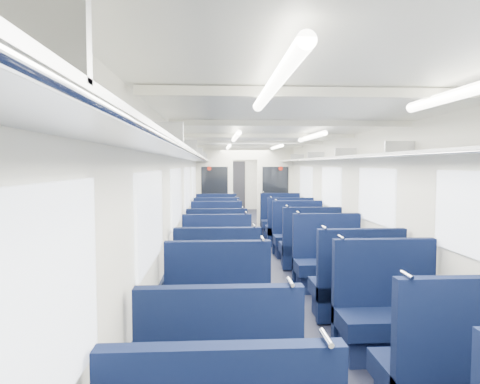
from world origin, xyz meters
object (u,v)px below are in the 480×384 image
seat_8 (217,288)px  seat_17 (289,231)px  seat_14 (217,240)px  seat_16 (216,230)px  end_door (236,185)px  seat_15 (298,239)px  seat_19 (281,223)px  seat_12 (217,252)px  bulkhead (245,186)px  seat_13 (310,249)px  seat_6 (218,324)px  seat_18 (216,224)px  seat_10 (217,267)px  seat_11 (328,265)px  seat_7 (389,319)px  seat_9 (356,290)px  seat_5 (456,379)px

seat_8 → seat_17: bearing=69.6°
seat_14 → seat_16: bearing=90.0°
seat_8 → seat_16: size_ratio=1.00×
end_door → seat_15: bearing=-84.8°
seat_19 → seat_12: bearing=-114.9°
bulkhead → seat_13: (0.83, -4.79, -0.88)m
bulkhead → seat_19: (0.83, -1.38, -0.88)m
end_door → bulkhead: size_ratio=0.71×
bulkhead → seat_19: size_ratio=2.44×
seat_6 → seat_17: (1.66, 5.63, 0.00)m
seat_18 → seat_19: 1.67m
bulkhead → seat_10: bearing=-97.8°
seat_17 → seat_18: (-1.66, 1.11, 0.00)m
end_door → seat_19: (0.83, -6.79, -0.65)m
seat_19 → seat_8: bearing=-106.1°
seat_13 → seat_8: bearing=-125.4°
seat_11 → seat_12: same height
end_door → seat_19: 6.87m
seat_10 → seat_15: 2.85m
seat_10 → seat_14: size_ratio=1.00×
seat_6 → seat_7: 1.66m
seat_14 → seat_17: (1.66, 1.11, 0.00)m
seat_7 → seat_15: same height
seat_8 → seat_12: bearing=90.0°
seat_12 → seat_18: 3.41m
seat_7 → seat_9: bearing=90.0°
seat_11 → seat_12: bearing=146.8°
seat_11 → seat_15: (0.00, 2.31, 0.00)m
seat_5 → seat_6: same height
seat_7 → seat_18: same height
seat_7 → seat_8: same height
seat_13 → seat_17: 2.13m
end_door → seat_6: end_door is taller
seat_5 → seat_14: 5.89m
seat_18 → seat_19: size_ratio=1.00×
end_door → seat_7: bearing=-86.5°
seat_8 → seat_9: (1.66, -0.19, 0.00)m
end_door → seat_15: (0.83, -9.15, -0.65)m
seat_6 → seat_7: bearing=0.9°
seat_9 → seat_10: bearing=142.9°
seat_13 → seat_18: (-1.66, 3.23, 0.00)m
seat_13 → seat_15: same height
bulkhead → seat_7: bearing=-84.3°
seat_11 → seat_10: bearing=-179.6°
seat_6 → seat_15: 4.84m
seat_8 → seat_13: same height
seat_5 → seat_12: (-1.66, 4.46, 0.00)m
seat_12 → seat_14: size_ratio=1.00×
seat_15 → seat_16: (-1.66, 1.19, 0.00)m
seat_5 → seat_15: bearing=90.0°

